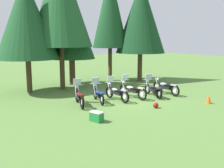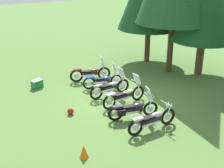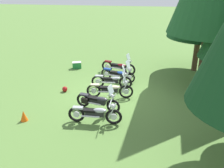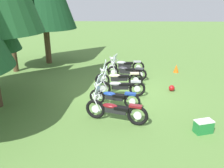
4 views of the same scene
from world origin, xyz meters
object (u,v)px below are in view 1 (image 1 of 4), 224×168
Objects in this scene: pine_tree_4 at (141,16)px; traffic_cone at (209,99)px; picnic_cooler at (97,117)px; motorcycle_0 at (79,97)px; pine_tree_3 at (110,9)px; pine_tree_2 at (71,26)px; motorcycle_1 at (98,94)px; motorcycle_4 at (153,89)px; motorcycle_2 at (116,93)px; dropped_helmet at (156,105)px; pine_tree_0 at (26,18)px; motorcycle_5 at (166,87)px; motorcycle_3 at (132,90)px.

pine_tree_4 is 17.49× the size of traffic_cone.
pine_tree_4 is 12.64× the size of picnic_cooler.
traffic_cone is (6.20, -3.52, -0.22)m from motorcycle_0.
pine_tree_2 is at bearing -175.73° from pine_tree_3.
motorcycle_1 is 9.56m from pine_tree_3.
pine_tree_2 reaches higher than motorcycle_4.
motorcycle_2 is at bearing -76.62° from motorcycle_0.
pine_tree_2 is 11.13m from traffic_cone.
motorcycle_2 is at bearing -139.09° from pine_tree_4.
motorcycle_1 is 3.55m from picnic_cooler.
pine_tree_4 reaches higher than dropped_helmet.
pine_tree_0 is at bearing 33.97° from motorcycle_2.
pine_tree_2 is at bearing 29.24° from motorcycle_5.
pine_tree_4 is at bearing -34.22° from pine_tree_3.
motorcycle_0 is 6.73m from pine_tree_0.
motorcycle_1 is 0.96× the size of motorcycle_4.
traffic_cone reaches higher than dropped_helmet.
motorcycle_5 is 3.53× the size of picnic_cooler.
motorcycle_2 is at bearing 96.00° from motorcycle_4.
motorcycle_1 reaches higher than dropped_helmet.
motorcycle_3 reaches higher than motorcycle_1.
motorcycle_1 is 0.92× the size of motorcycle_2.
motorcycle_1 is at bearing 77.41° from motorcycle_2.
pine_tree_3 is (3.67, 6.42, 5.49)m from motorcycle_2.
motorcycle_4 is at bearing -113.61° from motorcycle_3.
pine_tree_0 is at bearing 39.45° from motorcycle_3.
motorcycle_5 is 3.16m from traffic_cone.
dropped_helmet is at bearing 127.69° from motorcycle_5.
motorcycle_5 is at bearing -111.83° from pine_tree_4.
motorcycle_4 is at bearing -79.91° from motorcycle_0.
pine_tree_0 is at bearing 30.40° from motorcycle_0.
pine_tree_4 is (5.73, -1.15, 0.90)m from pine_tree_2.
motorcycle_4 is at bearing 50.93° from dropped_helmet.
pine_tree_0 is at bearing 53.42° from motorcycle_5.
pine_tree_0 is 0.82× the size of pine_tree_3.
dropped_helmet is at bearing -60.20° from pine_tree_0.
motorcycle_2 is at bearing -54.72° from pine_tree_0.
motorcycle_4 is 1.18m from motorcycle_5.
motorcycle_2 is at bearing 43.73° from picnic_cooler.
motorcycle_1 is 1.11m from motorcycle_2.
motorcycle_5 is 8.39m from pine_tree_2.
pine_tree_0 is 11.27× the size of picnic_cooler.
motorcycle_0 is 0.33× the size of pine_tree_2.
motorcycle_2 is 5.16m from traffic_cone.
pine_tree_4 reaches higher than motorcycle_0.
pine_tree_0 is at bearing -169.37° from pine_tree_3.
pine_tree_3 is 12.72m from picnic_cooler.
picnic_cooler is (-6.60, -9.23, -5.74)m from pine_tree_3.
picnic_cooler is 2.30× the size of dropped_helmet.
pine_tree_4 is (2.11, 5.26, 4.91)m from motorcycle_5.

